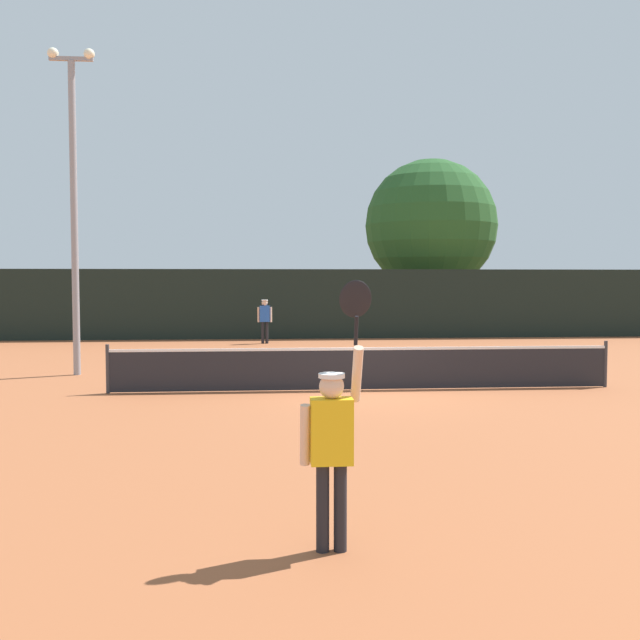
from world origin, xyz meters
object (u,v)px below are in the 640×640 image
(player_serving, at_px, (333,434))
(tennis_ball, at_px, (336,409))
(large_tree, at_px, (431,226))
(parked_car_near, at_px, (495,311))
(player_receiving, at_px, (265,317))
(light_pole, at_px, (74,191))

(player_serving, xyz_separation_m, tennis_ball, (0.76, 6.91, -1.04))
(player_serving, distance_m, large_tree, 28.63)
(large_tree, bearing_deg, parked_car_near, 41.96)
(player_receiving, distance_m, large_tree, 10.79)
(player_receiving, bearing_deg, player_serving, 91.42)
(player_receiving, relative_size, large_tree, 0.21)
(tennis_ball, distance_m, large_tree, 22.09)
(player_receiving, distance_m, parked_car_near, 16.19)
(player_receiving, xyz_separation_m, parked_car_near, (12.61, 10.15, -0.28))
(player_serving, xyz_separation_m, light_pole, (-5.45, 12.51, 3.67))
(player_serving, bearing_deg, player_receiving, 91.42)
(parked_car_near, bearing_deg, tennis_ball, -107.08)
(tennis_ball, height_order, parked_car_near, parked_car_near)
(player_serving, xyz_separation_m, parked_car_near, (12.08, 31.49, -0.30))
(tennis_ball, distance_m, light_pole, 9.60)
(tennis_ball, bearing_deg, player_serving, -96.28)
(player_receiving, xyz_separation_m, large_tree, (8.00, 6.01, 4.03))
(player_serving, height_order, light_pole, light_pole)
(player_receiving, bearing_deg, large_tree, -143.07)
(player_receiving, xyz_separation_m, light_pole, (-4.92, -8.82, 3.70))
(player_serving, relative_size, large_tree, 0.30)
(player_receiving, relative_size, parked_car_near, 0.39)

